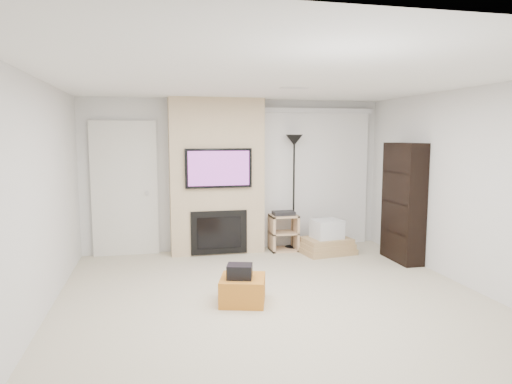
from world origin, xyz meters
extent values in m
cube|color=beige|center=(0.00, 0.00, 0.00)|extent=(5.00, 5.50, 0.00)
cube|color=white|center=(0.00, 0.00, 2.50)|extent=(5.00, 5.50, 0.00)
cube|color=silver|center=(0.00, 2.75, 1.25)|extent=(5.00, 0.00, 2.50)
cube|color=silver|center=(0.00, -2.75, 1.25)|extent=(5.00, 0.00, 2.50)
cube|color=silver|center=(-2.50, 0.00, 1.25)|extent=(0.00, 5.50, 2.50)
cube|color=silver|center=(2.50, 0.00, 1.25)|extent=(0.00, 5.50, 2.50)
cube|color=silver|center=(0.40, 0.80, 2.50)|extent=(0.35, 0.18, 0.01)
cube|color=#C27323|center=(-0.38, 0.20, 0.15)|extent=(0.62, 0.62, 0.30)
cube|color=black|center=(-0.42, 0.17, 0.38)|extent=(0.33, 0.29, 0.16)
cube|color=#CBB089|center=(-0.35, 2.55, 1.25)|extent=(1.50, 0.40, 2.50)
cube|color=black|center=(-0.35, 2.32, 1.40)|extent=(1.05, 0.06, 0.62)
cube|color=#803687|center=(-0.35, 2.29, 1.40)|extent=(0.96, 0.00, 0.54)
cube|color=black|center=(-0.35, 2.34, 0.37)|extent=(0.90, 0.04, 0.70)
cube|color=black|center=(-0.35, 2.32, 0.37)|extent=(0.70, 0.02, 0.50)
cube|color=silver|center=(-1.80, 2.71, 1.07)|extent=(1.02, 0.08, 2.14)
cube|color=beige|center=(-1.80, 2.72, 1.02)|extent=(0.90, 0.05, 2.05)
cylinder|color=silver|center=(-1.46, 2.67, 1.00)|extent=(0.07, 0.06, 0.07)
cube|color=silver|center=(1.40, 2.69, 2.33)|extent=(1.98, 0.10, 0.08)
cube|color=white|center=(1.40, 2.70, 1.15)|extent=(1.90, 0.03, 2.29)
cylinder|color=black|center=(0.94, 2.50, 0.02)|extent=(0.29, 0.29, 0.03)
cylinder|color=black|center=(0.94, 2.50, 0.92)|extent=(0.03, 0.03, 1.79)
cone|color=black|center=(0.94, 2.50, 1.83)|extent=(0.29, 0.29, 0.18)
cube|color=tan|center=(0.54, 2.42, 0.30)|extent=(0.04, 0.38, 0.60)
cube|color=tan|center=(0.95, 2.42, 0.30)|extent=(0.04, 0.38, 0.60)
cube|color=tan|center=(0.74, 2.42, 0.01)|extent=(0.45, 0.38, 0.03)
cube|color=tan|center=(0.74, 2.42, 0.30)|extent=(0.45, 0.38, 0.03)
cube|color=tan|center=(0.74, 2.42, 0.58)|extent=(0.45, 0.38, 0.03)
cube|color=black|center=(0.74, 2.42, 0.63)|extent=(0.35, 0.25, 0.06)
cube|color=tan|center=(1.38, 2.10, 0.04)|extent=(0.90, 0.73, 0.09)
cube|color=tan|center=(1.38, 2.10, 0.13)|extent=(0.85, 0.69, 0.08)
cube|color=tan|center=(1.38, 2.10, 0.21)|extent=(0.81, 0.64, 0.08)
cube|color=silver|center=(1.38, 2.10, 0.40)|extent=(0.50, 0.46, 0.30)
cube|color=black|center=(2.34, 1.42, 0.90)|extent=(0.30, 0.80, 1.80)
cube|color=black|center=(2.32, 1.42, 0.45)|extent=(0.26, 0.72, 0.02)
cube|color=black|center=(2.32, 1.42, 0.90)|extent=(0.26, 0.72, 0.02)
cube|color=black|center=(2.32, 1.42, 1.35)|extent=(0.26, 0.72, 0.02)
camera|label=1|loc=(-1.33, -4.76, 1.90)|focal=32.00mm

